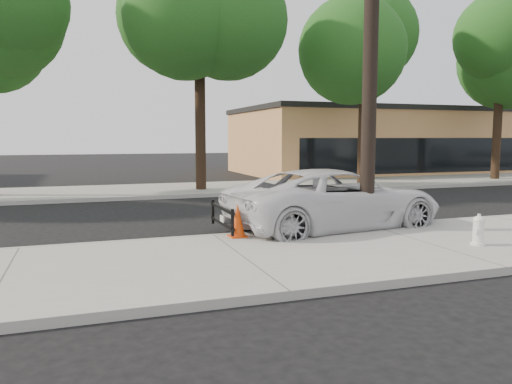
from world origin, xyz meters
The scene contains 12 objects.
ground centered at (0.00, 0.00, 0.00)m, with size 120.00×120.00×0.00m, color black.
near_sidewalk centered at (0.00, -4.30, 0.07)m, with size 90.00×4.40×0.15m, color gray.
far_sidewalk centered at (0.00, 8.50, 0.07)m, with size 90.00×5.00×0.15m, color gray.
curb_near centered at (0.00, -2.10, 0.07)m, with size 90.00×0.12×0.16m, color #9E9B93.
building_main centered at (16.00, 16.00, 2.00)m, with size 18.00×10.00×4.00m, color tan.
utility_pole centered at (3.60, -2.70, 4.70)m, with size 1.40×0.34×9.00m.
tree_c centered at (2.22, 7.64, 6.91)m, with size 4.96×4.80×9.55m.
tree_d centered at (10.20, 7.95, 6.37)m, with size 4.50×4.35×8.75m.
tree_e centered at (18.21, 7.74, 6.70)m, with size 4.80×4.65×9.25m.
police_cruiser centered at (3.23, -1.80, 0.78)m, with size 2.59×5.61×1.56m, color silver.
fire_hydrant centered at (4.84, -4.95, 0.44)m, with size 0.33×0.29×0.61m.
traffic_cone centered at (0.45, -2.50, 0.51)m, with size 0.40×0.40×0.74m.
Camera 1 is at (-2.75, -12.90, 2.35)m, focal length 35.00 mm.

